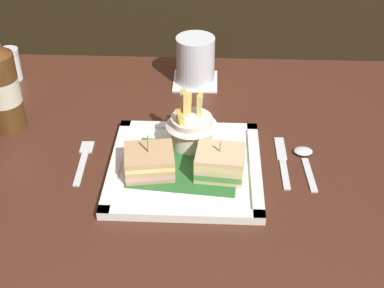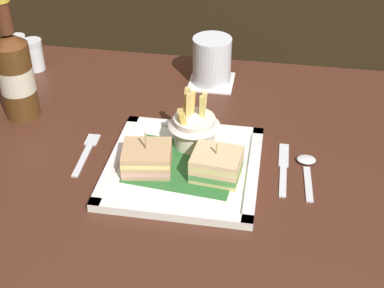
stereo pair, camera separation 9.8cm
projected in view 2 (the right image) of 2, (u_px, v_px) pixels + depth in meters
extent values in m
cube|color=#482418|center=(200.00, 162.00, 1.04)|extent=(1.08, 0.79, 0.04)
cylinder|color=#3F2610|center=(58.00, 185.00, 1.59)|extent=(0.07, 0.07, 0.73)
cube|color=white|center=(183.00, 168.00, 0.99)|extent=(0.27, 0.27, 0.01)
cube|color=#2B662D|center=(183.00, 165.00, 0.98)|extent=(0.20, 0.17, 0.00)
cube|color=white|center=(170.00, 211.00, 0.88)|extent=(0.27, 0.02, 0.01)
cube|color=white|center=(195.00, 126.00, 1.08)|extent=(0.27, 0.02, 0.01)
cube|color=white|center=(116.00, 157.00, 1.00)|extent=(0.02, 0.27, 0.01)
cube|color=white|center=(253.00, 171.00, 0.96)|extent=(0.02, 0.27, 0.01)
cube|color=tan|center=(148.00, 166.00, 0.97)|extent=(0.10, 0.09, 0.01)
cube|color=#DA9E96|center=(147.00, 163.00, 0.97)|extent=(0.10, 0.09, 0.01)
cube|color=tan|center=(147.00, 159.00, 0.96)|extent=(0.10, 0.09, 0.01)
cube|color=#F3D97E|center=(147.00, 155.00, 0.96)|extent=(0.10, 0.09, 0.01)
cube|color=tan|center=(147.00, 151.00, 0.95)|extent=(0.10, 0.09, 0.01)
cylinder|color=tan|center=(147.00, 151.00, 0.95)|extent=(0.00, 0.00, 0.08)
cube|color=#DAC47C|center=(216.00, 174.00, 0.96)|extent=(0.09, 0.08, 0.01)
cube|color=#53964A|center=(216.00, 169.00, 0.95)|extent=(0.09, 0.08, 0.01)
cube|color=#E4B885|center=(216.00, 165.00, 0.95)|extent=(0.09, 0.08, 0.01)
cube|color=#E2D183|center=(217.00, 160.00, 0.94)|extent=(0.09, 0.08, 0.01)
cube|color=#E4BB89|center=(217.00, 156.00, 0.93)|extent=(0.09, 0.08, 0.01)
cylinder|color=tan|center=(217.00, 160.00, 0.94)|extent=(0.00, 0.00, 0.07)
cylinder|color=white|center=(194.00, 131.00, 1.02)|extent=(0.08, 0.08, 0.06)
cone|color=silver|center=(194.00, 119.00, 1.00)|extent=(0.10, 0.10, 0.03)
cube|color=#DEB460|center=(182.00, 121.00, 1.00)|extent=(0.02, 0.02, 0.05)
cube|color=#E1C452|center=(184.00, 125.00, 0.99)|extent=(0.02, 0.01, 0.05)
cube|color=#EECF7F|center=(203.00, 108.00, 1.01)|extent=(0.01, 0.01, 0.07)
cube|color=#F2C772|center=(189.00, 112.00, 1.00)|extent=(0.01, 0.01, 0.08)
cube|color=#F2C261|center=(192.00, 110.00, 1.00)|extent=(0.01, 0.01, 0.08)
cube|color=#E4CD71|center=(186.00, 107.00, 1.01)|extent=(0.01, 0.01, 0.08)
cube|color=#D8C565|center=(200.00, 113.00, 1.00)|extent=(0.01, 0.01, 0.07)
cylinder|color=#513215|center=(17.00, 81.00, 1.10)|extent=(0.07, 0.07, 0.16)
cone|color=#5B3015|center=(8.00, 39.00, 1.04)|extent=(0.07, 0.07, 0.02)
cylinder|color=#512A19|center=(4.00, 17.00, 1.02)|extent=(0.03, 0.03, 0.06)
cylinder|color=beige|center=(17.00, 79.00, 1.09)|extent=(0.07, 0.07, 0.05)
cube|color=white|center=(211.00, 82.00, 1.25)|extent=(0.10, 0.10, 0.00)
cylinder|color=silver|center=(212.00, 60.00, 1.22)|extent=(0.09, 0.09, 0.11)
cylinder|color=silver|center=(212.00, 73.00, 1.24)|extent=(0.08, 0.08, 0.04)
cube|color=silver|center=(82.00, 160.00, 1.01)|extent=(0.02, 0.10, 0.00)
cube|color=silver|center=(92.00, 140.00, 1.06)|extent=(0.03, 0.04, 0.00)
cube|color=silver|center=(283.00, 181.00, 0.96)|extent=(0.01, 0.09, 0.00)
cube|color=silver|center=(284.00, 155.00, 1.02)|extent=(0.02, 0.07, 0.00)
cube|color=silver|center=(308.00, 184.00, 0.95)|extent=(0.02, 0.10, 0.00)
ellipsoid|color=silver|center=(306.00, 160.00, 1.00)|extent=(0.03, 0.03, 0.01)
cylinder|color=silver|center=(19.00, 54.00, 1.29)|extent=(0.04, 0.04, 0.07)
cylinder|color=white|center=(21.00, 60.00, 1.29)|extent=(0.03, 0.03, 0.04)
cylinder|color=silver|center=(16.00, 38.00, 1.26)|extent=(0.04, 0.04, 0.01)
cylinder|color=silver|center=(34.00, 57.00, 1.28)|extent=(0.04, 0.04, 0.06)
cylinder|color=#3B231A|center=(35.00, 62.00, 1.29)|extent=(0.04, 0.04, 0.04)
cylinder|color=silver|center=(32.00, 42.00, 1.26)|extent=(0.04, 0.04, 0.01)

